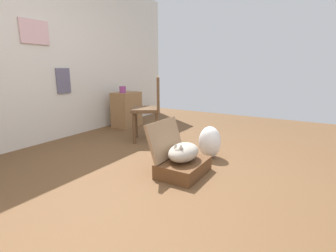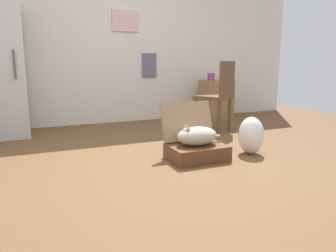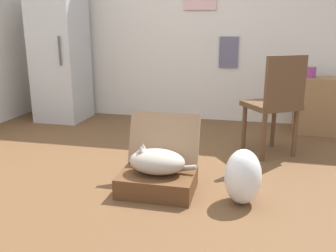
{
  "view_description": "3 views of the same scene",
  "coord_description": "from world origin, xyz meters",
  "views": [
    {
      "loc": [
        -2.1,
        -1.28,
        1.1
      ],
      "look_at": [
        0.18,
        0.1,
        0.48
      ],
      "focal_mm": 26.88,
      "sensor_mm": 36.0,
      "label": 1
    },
    {
      "loc": [
        -1.4,
        -2.92,
        0.98
      ],
      "look_at": [
        -0.02,
        0.29,
        0.28
      ],
      "focal_mm": 34.86,
      "sensor_mm": 36.0,
      "label": 2
    },
    {
      "loc": [
        0.75,
        -2.57,
        1.21
      ],
      "look_at": [
        0.11,
        0.25,
        0.42
      ],
      "focal_mm": 38.46,
      "sensor_mm": 36.0,
      "label": 3
    }
  ],
  "objects": [
    {
      "name": "ground_plane",
      "position": [
        0.0,
        0.0,
        0.0
      ],
      "size": [
        7.68,
        7.68,
        0.0
      ],
      "primitive_type": "plane",
      "color": "brown",
      "rests_on": "ground"
    },
    {
      "name": "suitcase_lid",
      "position": [
        0.11,
        0.09,
        0.35
      ],
      "size": [
        0.56,
        0.16,
        0.4
      ],
      "primitive_type": "cube",
      "rotation": [
        1.25,
        0.0,
        0.0
      ],
      "color": "#9B7756",
      "rests_on": "suitcase_base"
    },
    {
      "name": "cat",
      "position": [
        0.11,
        -0.13,
        0.25
      ],
      "size": [
        0.5,
        0.28,
        0.22
      ],
      "color": "#B2A899",
      "rests_on": "suitcase_base"
    },
    {
      "name": "chair",
      "position": [
        1.0,
        0.9,
        0.54
      ],
      "size": [
        0.6,
        0.59,
        0.97
      ],
      "rotation": [
        0.0,
        0.0,
        -2.57
      ],
      "color": "brown",
      "rests_on": "ground"
    },
    {
      "name": "vase_tall",
      "position": [
        1.43,
        1.82,
        0.72
      ],
      "size": [
        0.12,
        0.12,
        0.12
      ],
      "primitive_type": "cylinder",
      "color": "#8C387A",
      "rests_on": "side_table"
    },
    {
      "name": "side_table",
      "position": [
        1.55,
        1.85,
        0.33
      ],
      "size": [
        0.51,
        0.36,
        0.66
      ],
      "primitive_type": "cube",
      "color": "olive",
      "rests_on": "ground"
    },
    {
      "name": "wall_back",
      "position": [
        0.0,
        2.26,
        1.3
      ],
      "size": [
        6.4,
        0.15,
        2.6
      ],
      "color": "silver",
      "rests_on": "ground"
    },
    {
      "name": "suitcase_base",
      "position": [
        0.11,
        -0.14,
        0.08
      ],
      "size": [
        0.56,
        0.41,
        0.15
      ],
      "primitive_type": "cube",
      "color": "brown",
      "rests_on": "ground"
    },
    {
      "name": "plastic_bag_white",
      "position": [
        0.75,
        -0.17,
        0.2
      ],
      "size": [
        0.26,
        0.28,
        0.4
      ],
      "primitive_type": "ellipsoid",
      "color": "white",
      "rests_on": "ground"
    }
  ]
}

